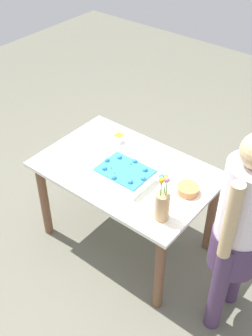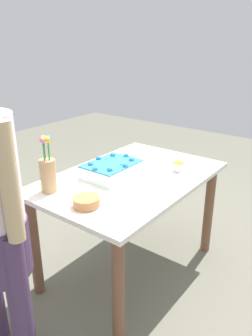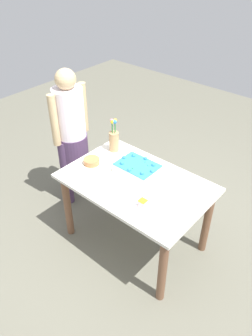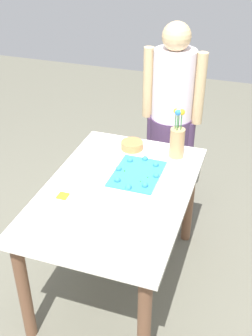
# 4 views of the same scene
# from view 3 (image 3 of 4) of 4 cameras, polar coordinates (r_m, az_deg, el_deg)

# --- Properties ---
(ground_plane) EXTENTS (8.00, 8.00, 0.00)m
(ground_plane) POSITION_cam_3_polar(r_m,az_deg,el_deg) (3.33, 1.52, -12.39)
(ground_plane) COLOR #626052
(dining_table) EXTENTS (1.26, 0.83, 0.74)m
(dining_table) POSITION_cam_3_polar(r_m,az_deg,el_deg) (2.90, 1.71, -4.33)
(dining_table) COLOR white
(dining_table) RESTS_ON ground_plane
(sheet_cake) EXTENTS (0.36, 0.27, 0.11)m
(sheet_cake) POSITION_cam_3_polar(r_m,az_deg,el_deg) (2.89, 2.01, -0.11)
(sheet_cake) COLOR white
(sheet_cake) RESTS_ON dining_table
(serving_plate_with_slice) EXTENTS (0.19, 0.19, 0.07)m
(serving_plate_with_slice) POSITION_cam_3_polar(r_m,az_deg,el_deg) (2.56, 2.91, -6.54)
(serving_plate_with_slice) COLOR white
(serving_plate_with_slice) RESTS_ON dining_table
(cake_knife) EXTENTS (0.11, 0.17, 0.00)m
(cake_knife) POSITION_cam_3_polar(r_m,az_deg,el_deg) (2.81, -5.78, -2.68)
(cake_knife) COLOR silver
(cake_knife) RESTS_ON dining_table
(flower_vase) EXTENTS (0.09, 0.09, 0.34)m
(flower_vase) POSITION_cam_3_polar(r_m,az_deg,el_deg) (3.16, -2.11, 4.98)
(flower_vase) COLOR tan
(flower_vase) RESTS_ON dining_table
(fruit_bowl) EXTENTS (0.15, 0.15, 0.05)m
(fruit_bowl) POSITION_cam_3_polar(r_m,az_deg,el_deg) (3.03, -6.02, 1.18)
(fruit_bowl) COLOR #B47543
(fruit_bowl) RESTS_ON dining_table
(person_standing) EXTENTS (0.31, 0.45, 1.49)m
(person_standing) POSITION_cam_3_polar(r_m,az_deg,el_deg) (3.37, -9.53, 6.45)
(person_standing) COLOR #493355
(person_standing) RESTS_ON ground_plane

